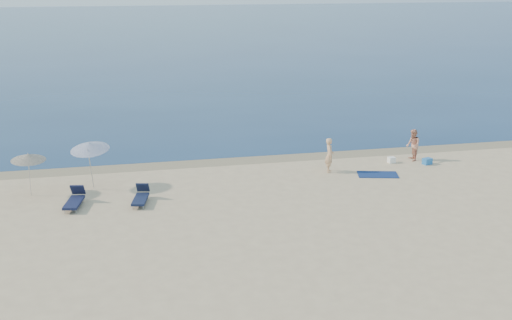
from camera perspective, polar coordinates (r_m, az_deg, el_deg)
The scene contains 11 objects.
sea at distance 113.57m, azimuth -8.24°, elevation 11.41°, with size 240.00×160.00×0.01m, color #0C2549.
wet_sand_strip at distance 34.72m, azimuth 2.21°, elevation 0.19°, with size 240.00×1.60×0.00m, color #847254.
person_left at distance 32.28m, azimuth 6.55°, elevation 0.44°, with size 0.64×0.42×1.75m, color tan.
person_right at distance 35.04m, azimuth 13.78°, elevation 1.30°, with size 0.82×0.64×1.69m, color tan.
beach_towel at distance 32.39m, azimuth 10.76°, elevation -1.28°, with size 1.96×1.09×0.03m, color #0F1F4C.
white_bag at distance 34.55m, azimuth 11.96°, elevation 0.01°, with size 0.35×0.30×0.30m, color white.
blue_cooler at distance 34.71m, azimuth 14.98°, elevation -0.10°, with size 0.46×0.33×0.33m, color #226AB9.
umbrella_near at distance 30.36m, azimuth -14.58°, elevation 1.18°, with size 2.37×2.39×2.35m.
umbrella_far at distance 30.27m, azimuth -19.60°, elevation 0.24°, with size 1.92×1.93×2.03m.
lounger_left at distance 28.60m, azimuth -15.83°, elevation -3.46°, with size 0.92×1.89×0.80m.
lounger_right at distance 28.39m, azimuth -10.21°, elevation -3.26°, with size 0.89×1.78×0.75m.
Camera 1 is at (-8.45, -12.84, 9.74)m, focal length 45.00 mm.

